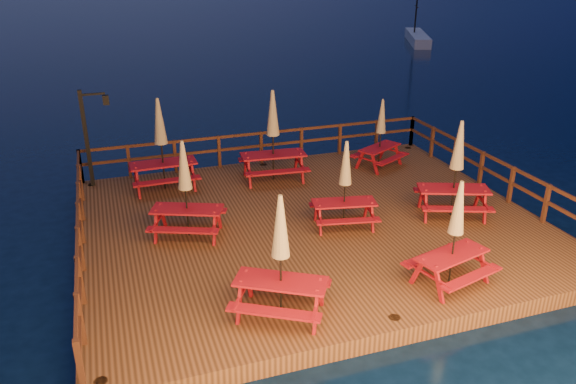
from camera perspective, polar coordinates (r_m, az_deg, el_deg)
name	(u,v)px	position (r m, az deg, el deg)	size (l,w,h in m)	color
ground	(311,234)	(15.38, 2.40, -4.28)	(500.00, 500.00, 0.00)	black
deck	(312,227)	(15.29, 2.41, -3.62)	(12.00, 10.00, 0.40)	#3F2614
deck_piles	(311,244)	(15.52, 2.38, -5.27)	(11.44, 9.44, 1.40)	#3D1F13
railing	(290,172)	(16.42, 0.24, 2.04)	(11.80, 9.75, 1.10)	#3D1F13
lamp_post	(91,129)	(17.93, -19.41, 6.03)	(0.85, 0.18, 3.00)	black
sailboat	(417,38)	(50.47, 13.00, 15.01)	(4.38, 7.63, 11.54)	silver
picnic_table_0	(345,183)	(14.47, 5.82, 0.89)	(1.89, 1.66, 2.36)	maroon
picnic_table_1	(161,143)	(17.16, -12.76, 4.88)	(2.00, 1.66, 2.82)	maroon
picnic_table_2	(273,134)	(17.44, -1.53, 5.86)	(2.16, 1.84, 2.88)	maroon
picnic_table_3	(281,255)	(10.81, -0.75, -6.41)	(2.33, 2.22, 2.60)	maroon
picnic_table_4	(455,232)	(12.38, 16.64, -3.92)	(1.98, 1.77, 2.41)	maroon
picnic_table_5	(381,132)	(18.91, 9.41, 6.01)	(2.05, 1.93, 2.31)	maroon
picnic_table_6	(185,188)	(14.11, -10.38, 0.41)	(2.19, 2.02, 2.54)	maroon
picnic_table_7	(456,168)	(15.63, 16.74, 2.39)	(2.31, 2.12, 2.69)	maroon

